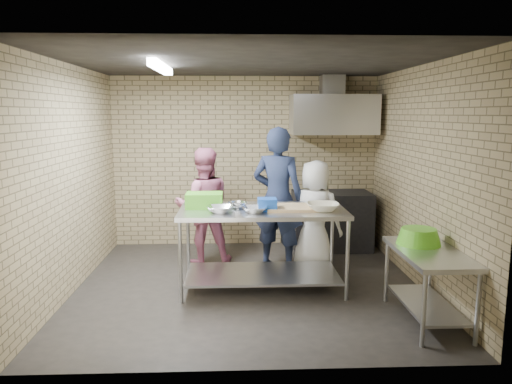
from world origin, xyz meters
TOP-DOWN VIEW (x-y plane):
  - floor at (0.00, 0.00)m, footprint 4.20×4.20m
  - ceiling at (0.00, 0.00)m, footprint 4.20×4.20m
  - back_wall at (0.00, 2.00)m, footprint 4.20×0.06m
  - front_wall at (0.00, -2.00)m, footprint 4.20×0.06m
  - left_wall at (-2.10, 0.00)m, footprint 0.06×4.00m
  - right_wall at (2.10, 0.00)m, footprint 0.06×4.00m
  - prep_table at (0.17, -0.07)m, footprint 1.98×0.99m
  - side_counter at (1.80, -1.10)m, footprint 0.60×1.20m
  - stove at (1.35, 1.65)m, footprint 1.20×0.70m
  - range_hood at (1.35, 1.70)m, footprint 1.30×0.60m
  - hood_duct at (1.35, 1.85)m, footprint 0.35×0.30m
  - wall_shelf at (1.65, 1.89)m, footprint 0.80×0.20m
  - fluorescent_fixture at (-1.00, 0.00)m, footprint 0.10×1.25m
  - green_crate at (-0.53, 0.05)m, footprint 0.44×0.33m
  - blue_tub at (0.22, -0.17)m, footprint 0.22×0.22m
  - cutting_board at (0.52, -0.09)m, footprint 0.60×0.46m
  - mixing_bowl_a at (-0.33, -0.27)m, footprint 0.33×0.33m
  - mixing_bowl_b at (-0.13, -0.02)m, footprint 0.25×0.25m
  - mixing_bowl_c at (0.07, -0.29)m, footprint 0.30×0.30m
  - ceramic_bowl at (0.87, -0.22)m, footprint 0.40×0.40m
  - green_basin at (1.78, -0.85)m, footprint 0.46×0.46m
  - bottle_red at (1.40, 1.89)m, footprint 0.07×0.07m
  - bottle_green at (1.80, 1.89)m, footprint 0.06×0.06m
  - man_navy at (0.42, 0.75)m, footprint 0.83×0.70m
  - woman_pink at (-0.61, 0.98)m, footprint 0.89×0.75m
  - woman_white at (0.92, 0.66)m, footprint 0.87×0.78m

SIDE VIEW (x-z plane):
  - floor at x=0.00m, z-range 0.00..0.00m
  - side_counter at x=1.80m, z-range 0.00..0.75m
  - stove at x=1.35m, z-range 0.00..0.90m
  - prep_table at x=0.17m, z-range 0.00..0.99m
  - woman_white at x=0.92m, z-range 0.00..1.50m
  - woman_pink at x=-0.61m, z-range 0.00..1.65m
  - green_basin at x=1.78m, z-range 0.75..0.92m
  - man_navy at x=0.42m, z-range 0.00..1.95m
  - cutting_board at x=0.52m, z-range 0.99..1.02m
  - mixing_bowl_c at x=0.07m, z-range 0.99..1.06m
  - mixing_bowl_b at x=-0.13m, z-range 0.99..1.06m
  - mixing_bowl_a at x=-0.33m, z-range 0.99..1.07m
  - ceramic_bowl at x=0.87m, z-range 0.99..1.08m
  - blue_tub at x=0.22m, z-range 0.99..1.13m
  - green_crate at x=-0.53m, z-range 0.99..1.17m
  - back_wall at x=0.00m, z-range 0.00..2.70m
  - front_wall at x=0.00m, z-range 0.00..2.70m
  - left_wall at x=-2.10m, z-range 0.00..2.70m
  - right_wall at x=2.10m, z-range 0.00..2.70m
  - wall_shelf at x=1.65m, z-range 1.90..1.94m
  - bottle_green at x=1.80m, z-range 1.94..2.09m
  - bottle_red at x=1.40m, z-range 1.94..2.12m
  - range_hood at x=1.35m, z-range 1.80..2.40m
  - hood_duct at x=1.35m, z-range 2.40..2.70m
  - fluorescent_fixture at x=-1.00m, z-range 2.60..2.68m
  - ceiling at x=0.00m, z-range 2.70..2.70m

